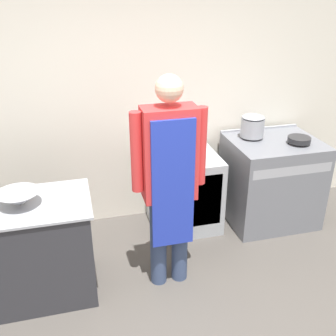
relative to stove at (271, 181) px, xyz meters
name	(u,v)px	position (x,y,z in m)	size (l,w,h in m)	color
wall_back	(136,99)	(-1.38, 0.47, 0.88)	(8.00, 0.05, 2.70)	silver
prep_counter	(16,252)	(-2.59, -0.59, -0.03)	(1.26, 0.67, 0.87)	#2D2D33
stove	(271,181)	(0.00, 0.00, 0.00)	(0.93, 0.78, 0.96)	slate
fridge_unit	(184,192)	(-0.96, 0.10, -0.06)	(0.71, 0.63, 0.81)	#A8ADB2
person_cook	(169,175)	(-1.34, -0.72, 0.58)	(0.60, 0.24, 1.84)	#38476B
mixing_bowl	(19,199)	(-2.50, -0.60, 0.46)	(0.33, 0.33, 0.12)	#9EA0A8
stock_pot	(253,126)	(-0.21, 0.14, 0.60)	(0.24, 0.24, 0.23)	#9EA0A8
saute_pan	(299,140)	(0.19, -0.14, 0.51)	(0.23, 0.23, 0.05)	#262628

